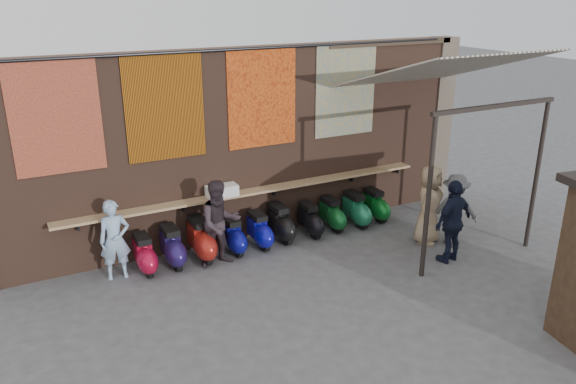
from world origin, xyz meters
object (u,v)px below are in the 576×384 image
at_px(scooter_stool_8, 356,210).
at_px(shopper_grey, 454,209).
at_px(shelf_box, 222,191).
at_px(shopper_navy, 453,222).
at_px(scooter_stool_6, 310,220).
at_px(scooter_stool_3, 233,236).
at_px(diner_right, 220,224).
at_px(diner_left, 115,240).
at_px(scooter_stool_7, 332,214).
at_px(scooter_stool_4, 259,231).
at_px(scooter_stool_5, 280,223).
at_px(scooter_stool_0, 144,255).
at_px(scooter_stool_1, 172,247).
at_px(scooter_stool_2, 201,240).
at_px(shopper_tan, 429,204).
at_px(scooter_stool_9, 375,205).

height_order(scooter_stool_8, shopper_grey, shopper_grey).
height_order(shelf_box, shopper_navy, shopper_navy).
relative_size(shelf_box, scooter_stool_6, 0.84).
height_order(scooter_stool_3, diner_right, diner_right).
distance_m(scooter_stool_6, diner_left, 4.12).
bearing_deg(diner_left, scooter_stool_7, 5.98).
bearing_deg(shelf_box, scooter_stool_4, -27.59).
bearing_deg(scooter_stool_5, scooter_stool_0, -178.43).
bearing_deg(scooter_stool_6, shelf_box, 170.39).
relative_size(scooter_stool_4, scooter_stool_6, 1.03).
distance_m(scooter_stool_1, scooter_stool_6, 3.05).
relative_size(scooter_stool_2, shopper_grey, 0.58).
xyz_separation_m(scooter_stool_2, diner_right, (0.27, -0.39, 0.44)).
height_order(scooter_stool_1, diner_left, diner_left).
xyz_separation_m(diner_left, shopper_grey, (6.56, -1.76, 0.00)).
distance_m(diner_right, shopper_tan, 4.36).
relative_size(scooter_stool_0, scooter_stool_9, 1.00).
height_order(scooter_stool_3, scooter_stool_8, scooter_stool_8).
xyz_separation_m(shopper_navy, shopper_grey, (0.62, 0.61, -0.08)).
bearing_deg(diner_right, scooter_stool_0, 163.15).
height_order(shopper_navy, shopper_tan, shopper_tan).
height_order(scooter_stool_3, diner_left, diner_left).
xyz_separation_m(diner_left, shopper_tan, (6.13, -1.46, 0.09)).
xyz_separation_m(scooter_stool_5, shopper_tan, (2.72, -1.50, 0.46)).
xyz_separation_m(scooter_stool_7, shopper_tan, (1.44, -1.49, 0.49)).
bearing_deg(diner_left, scooter_stool_8, 5.30).
bearing_deg(scooter_stool_2, scooter_stool_4, -1.11).
bearing_deg(shopper_tan, shopper_grey, -66.17).
bearing_deg(shopper_grey, scooter_stool_1, 18.11).
bearing_deg(scooter_stool_6, scooter_stool_8, -0.44).
height_order(shelf_box, diner_left, diner_left).
bearing_deg(scooter_stool_8, diner_right, -173.53).
relative_size(shelf_box, shopper_grey, 0.41).
bearing_deg(scooter_stool_1, scooter_stool_0, -177.19).
xyz_separation_m(scooter_stool_6, scooter_stool_7, (0.59, 0.05, 0.00)).
height_order(scooter_stool_5, scooter_stool_9, scooter_stool_5).
height_order(scooter_stool_2, shopper_navy, shopper_navy).
distance_m(scooter_stool_5, shopper_tan, 3.14).
bearing_deg(scooter_stool_2, diner_right, -56.00).
bearing_deg(diner_left, scooter_stool_5, 6.21).
distance_m(scooter_stool_7, diner_right, 2.87).
xyz_separation_m(scooter_stool_4, scooter_stool_5, (0.53, 0.08, 0.02)).
bearing_deg(scooter_stool_9, shopper_tan, -79.72).
height_order(scooter_stool_0, shopper_grey, shopper_grey).
bearing_deg(diner_left, shopper_tan, -7.83).
relative_size(scooter_stool_0, scooter_stool_1, 0.93).
bearing_deg(shelf_box, shopper_grey, -25.41).
height_order(shelf_box, shopper_tan, shopper_tan).
height_order(shelf_box, scooter_stool_2, shelf_box).
bearing_deg(scooter_stool_0, shopper_tan, -14.14).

